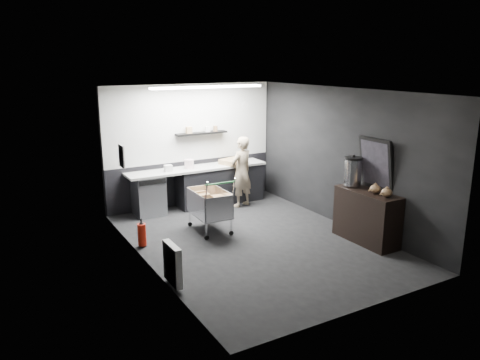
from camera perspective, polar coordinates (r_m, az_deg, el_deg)
floor at (r=8.58m, az=1.79°, el=-7.47°), size 5.50×5.50×0.00m
ceiling at (r=7.98m, az=1.94°, el=10.83°), size 5.50×5.50×0.00m
wall_back at (r=10.57m, az=-5.98°, el=4.27°), size 5.50×0.00×5.50m
wall_front at (r=6.09m, az=15.55°, el=-3.80°), size 5.50×0.00×5.50m
wall_left at (r=7.36m, az=-11.54°, el=-0.43°), size 0.00×5.50×5.50m
wall_right at (r=9.35m, az=12.37°, el=2.69°), size 0.00×5.50×5.50m
kitchen_wall_panel at (r=10.47m, az=-6.01°, el=6.95°), size 3.95×0.02×1.70m
dado_panel at (r=10.73m, az=-5.82°, el=-0.22°), size 3.95×0.02×1.00m
floating_shelf at (r=10.49m, az=-4.73°, el=5.72°), size 1.20×0.22×0.04m
wall_clock at (r=11.06m, az=0.70°, el=8.99°), size 0.20×0.03×0.20m
poster at (r=8.53m, az=-14.25°, el=2.83°), size 0.02×0.30×0.40m
poster_red_band at (r=8.52m, az=-14.25°, el=3.30°), size 0.02×0.22×0.10m
radiator at (r=6.91m, az=-8.23°, el=-10.11°), size 0.10×0.50×0.60m
ceiling_strip at (r=9.60m, az=-3.97°, el=11.24°), size 2.40×0.20×0.04m
prep_counter at (r=10.52m, az=-4.45°, el=-0.72°), size 3.20×0.61×0.90m
person at (r=10.38m, az=0.18°, el=1.01°), size 0.66×0.52×1.58m
shopping_cart at (r=8.94m, az=-3.75°, el=-3.08°), size 0.62×0.99×1.08m
sideboard at (r=8.70m, az=15.13°, el=-3.49°), size 0.54×1.26×1.88m
fire_extinguisher at (r=8.44m, az=-11.87°, el=-6.43°), size 0.15×0.15×0.49m
cardboard_box at (r=10.68m, az=-0.87°, el=2.30°), size 0.64×0.56×0.11m
pink_tub at (r=10.26m, az=-6.22°, el=1.96°), size 0.20×0.20×0.20m
white_container at (r=10.03m, az=-8.74°, el=1.43°), size 0.16×0.13×0.14m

